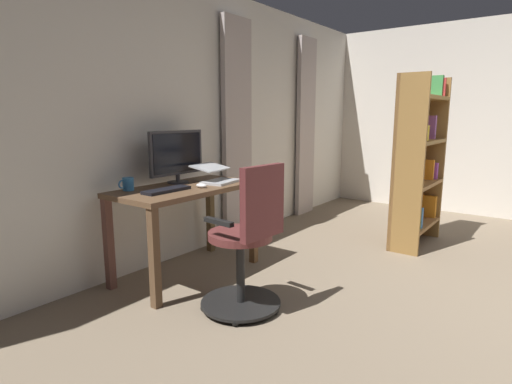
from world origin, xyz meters
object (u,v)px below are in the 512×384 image
Objects in this scene: office_chair at (247,245)px; bookshelf at (415,163)px; laptop at (217,176)px; mug_tea at (128,184)px; computer_keyboard at (167,190)px; computer_mouse at (201,186)px; desk at (186,200)px; computer_monitor at (177,154)px.

office_chair is 0.59× the size of bookshelf.
laptop is 0.76m from mug_tea.
office_chair is 2.73× the size of laptop.
computer_keyboard is 0.30m from computer_mouse.
computer_keyboard is 0.31m from mug_tea.
mug_tea is (0.15, -0.27, 0.04)m from computer_keyboard.
office_chair is at bearing -10.66° from bookshelf.
mug_tea is at bearing 104.12° from office_chair.
desk is 0.49m from mug_tea.
desk is 2.39m from bookshelf.
laptop reaches higher than computer_mouse.
computer_mouse is 0.57m from mug_tea.
desk is 0.29m from computer_keyboard.
laptop is 3.75× the size of computer_mouse.
laptop is at bearing -163.63° from computer_mouse.
mug_tea is (0.43, -0.37, 0.03)m from computer_mouse.
computer_keyboard is (0.25, 0.05, 0.13)m from desk.
mug_tea is (0.17, -1.03, 0.33)m from office_chair.
bookshelf is (-2.00, 1.09, 0.07)m from computer_mouse.
laptop reaches higher than mug_tea.
computer_mouse is (0.06, 0.34, -0.23)m from computer_monitor.
laptop is 2.09m from bookshelf.
computer_keyboard is 3.93× the size of computer_mouse.
computer_monitor is 0.52m from mug_tea.
computer_mouse is 0.76× the size of mug_tea.
computer_monitor reaches higher than desk.
computer_monitor is (-0.31, -1.00, 0.53)m from office_chair.
office_chair is at bearing 99.52° from mug_tea.
computer_keyboard is at bearing 96.53° from office_chair.
laptop is at bearing 178.83° from computer_keyboard.
desk is at bearing 65.25° from computer_monitor.
bookshelf is at bearing 149.03° from mug_tea.
desk is 0.70× the size of bookshelf.
computer_mouse is (-0.28, 0.09, 0.01)m from computer_keyboard.
computer_mouse is 0.06× the size of bookshelf.
office_chair reaches higher than computer_keyboard.
computer_mouse is (-0.26, -0.67, 0.30)m from office_chair.
bookshelf is at bearing 151.38° from computer_mouse.
computer_monitor is 0.48m from computer_keyboard.
computer_monitor reaches higher than computer_mouse.
office_chair is 7.81× the size of mug_tea.
computer_mouse is at bearing 80.62° from computer_monitor.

